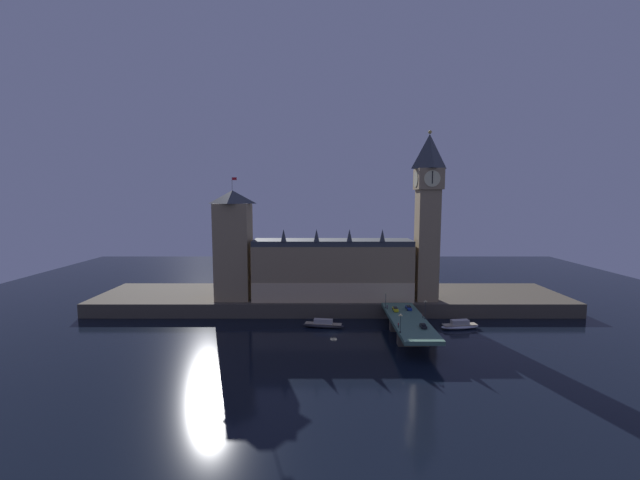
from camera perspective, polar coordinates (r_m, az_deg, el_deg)
The scene contains 17 objects.
ground_plane at distance 155.68m, azimuth 1.77°, elevation -13.35°, with size 400.00×400.00×0.00m, color black.
embankment at distance 192.06m, azimuth 1.36°, elevation -8.59°, with size 220.00×42.00×6.29m.
parliament_hall at distance 178.49m, azimuth 1.59°, elevation -4.28°, with size 71.23×16.89×32.30m.
clock_tower at distance 179.37m, azimuth 15.17°, elevation 3.96°, with size 11.46×11.57×74.75m.
victoria_tower at distance 181.27m, azimuth -12.69°, elevation -0.67°, with size 15.37×15.37×55.05m.
bridge at distance 152.78m, azimuth 12.53°, elevation -11.81°, with size 12.98×46.00×7.06m.
car_northbound_lead at distance 161.49m, azimuth 10.70°, elevation -9.84°, with size 1.87×4.66×1.54m.
car_southbound_lead at distance 143.57m, azimuth 14.57°, elevation -11.99°, with size 1.90×3.93×1.44m.
car_southbound_trail at distance 164.46m, azimuth 12.55°, elevation -9.58°, with size 1.90×4.78×1.57m.
pedestrian_near_rail at distance 141.89m, azimuth 11.12°, elevation -12.00°, with size 0.38×0.38×1.81m.
pedestrian_mid_walk at distance 154.77m, azimuth 14.52°, elevation -10.56°, with size 0.38×0.38×1.71m.
pedestrian_far_rail at distance 163.18m, azimuth 9.55°, elevation -9.55°, with size 0.38×0.38×1.87m.
street_lamp_near at distance 136.03m, azimuth 11.42°, elevation -11.43°, with size 1.34×0.60×6.48m.
street_lamp_mid at distance 152.42m, azimuth 14.86°, elevation -9.43°, with size 1.34×0.60×7.20m.
street_lamp_far at distance 163.83m, azimuth 9.33°, elevation -8.32°, with size 1.34×0.60×6.69m.
boat_upstream at distance 161.07m, azimuth 0.27°, elevation -12.19°, with size 17.04×6.26×3.54m.
boat_downstream at distance 169.26m, azimuth 19.46°, elevation -11.62°, with size 16.03×6.16×3.62m.
Camera 1 is at (-5.23, -146.72, 51.79)m, focal length 22.00 mm.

